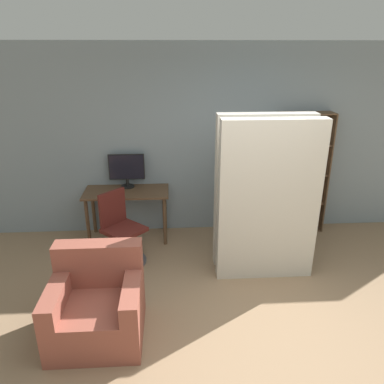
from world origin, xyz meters
The scene contains 9 objects.
ground_plane centered at (0.00, 0.00, 0.00)m, with size 16.00×16.00×0.00m, color #937556.
wall_back centered at (0.00, 2.65, 1.35)m, with size 8.00×0.06×2.70m.
desk centered at (-1.39, 2.34, 0.62)m, with size 1.18×0.55×0.74m.
monitor centered at (-1.38, 2.50, 1.01)m, with size 0.50×0.19×0.49m.
office_chair centered at (-1.41, 1.71, 0.38)m, with size 0.62×0.62×0.94m.
bookshelf centered at (1.04, 2.51, 0.89)m, with size 0.75×0.27×1.78m.
mattress_near centered at (0.35, 1.28, 0.96)m, with size 1.15×0.20×1.92m.
mattress_far centered at (0.35, 1.60, 0.96)m, with size 1.15×0.18×1.92m.
armchair centered at (-1.49, 0.41, 0.32)m, with size 0.85×0.80×0.85m.
Camera 1 is at (-0.77, -2.59, 2.62)m, focal length 35.00 mm.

